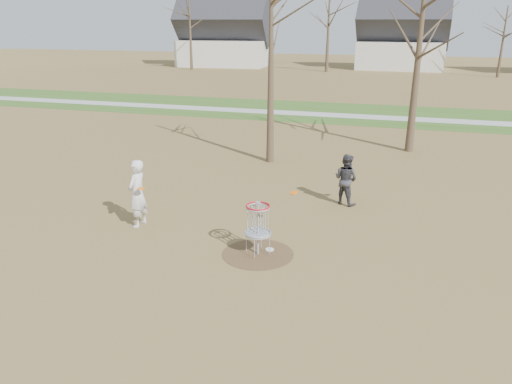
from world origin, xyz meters
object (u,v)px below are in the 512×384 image
player_standing (137,194)px  player_throwing (346,179)px  disc_grounded (270,249)px  disc_golf_basket (258,220)px

player_standing → player_throwing: player_standing is taller
player_standing → disc_grounded: (3.97, -0.50, -0.94)m
player_throwing → disc_grounded: (-1.39, -4.00, -0.79)m
disc_golf_basket → player_standing: bearing=168.0°
player_throwing → disc_grounded: size_ratio=7.38×
player_throwing → disc_golf_basket: player_throwing is taller
disc_grounded → player_throwing: bearing=70.9°
player_throwing → disc_grounded: 4.31m
player_standing → disc_golf_basket: player_standing is taller
player_standing → player_throwing: (5.36, 3.50, -0.15)m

